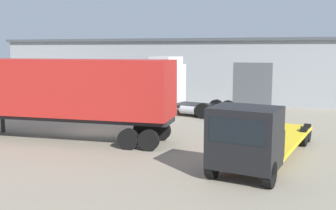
% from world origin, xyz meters
% --- Properties ---
extents(ground_plane, '(60.00, 60.00, 0.00)m').
position_xyz_m(ground_plane, '(0.00, 0.00, 0.00)').
color(ground_plane, gray).
extents(warehouse_building, '(34.17, 9.32, 5.64)m').
position_xyz_m(warehouse_building, '(0.00, 18.41, 2.83)').
color(warehouse_building, '#93999E').
rests_on(warehouse_building, ground_plane).
extents(tractor_unit_white, '(6.85, 3.86, 4.16)m').
position_xyz_m(tractor_unit_white, '(1.97, 8.59, 1.96)').
color(tractor_unit_white, silver).
rests_on(tractor_unit_white, ground_plane).
extents(container_trailer_orange, '(12.45, 3.34, 4.19)m').
position_xyz_m(container_trailer_orange, '(-0.83, -1.60, 2.65)').
color(container_trailer_orange, red).
rests_on(container_trailer_orange, ground_plane).
extents(flatbed_truck_black, '(3.88, 9.05, 2.67)m').
position_xyz_m(flatbed_truck_black, '(9.53, -3.60, 1.25)').
color(flatbed_truck_black, black).
rests_on(flatbed_truck_black, ground_plane).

